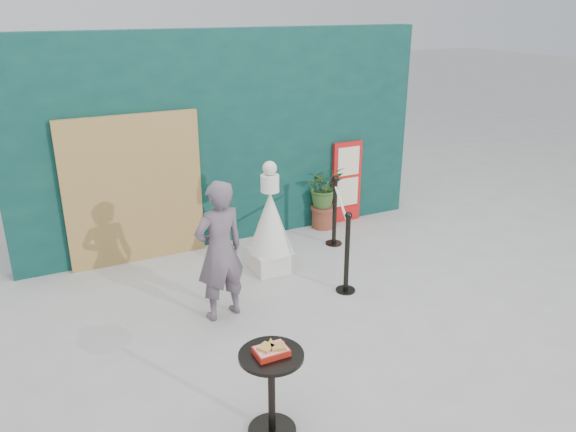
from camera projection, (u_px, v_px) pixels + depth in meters
name	position (u px, v px, depth m)	size (l,w,h in m)	color
ground	(339.00, 342.00, 5.85)	(60.00, 60.00, 0.00)	#ADAAA5
back_wall	(227.00, 139.00, 7.95)	(6.00, 0.30, 3.00)	#0B3130
bamboo_fence	(134.00, 190.00, 7.38)	(1.80, 0.08, 2.00)	tan
woman	(220.00, 251.00, 6.07)	(0.58, 0.38, 1.60)	#62545E
menu_board	(347.00, 182.00, 8.88)	(0.50, 0.07, 1.30)	red
statue	(270.00, 227.00, 7.24)	(0.58, 0.58, 1.48)	silver
cafe_table	(272.00, 381.00, 4.47)	(0.52, 0.52, 0.75)	black
food_basket	(271.00, 350.00, 4.36)	(0.26, 0.19, 0.11)	#AD1E12
planter	(324.00, 192.00, 8.64)	(0.59, 0.51, 1.00)	brown
stanchion_barrier	(340.00, 231.00, 7.38)	(0.84, 1.54, 1.03)	black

